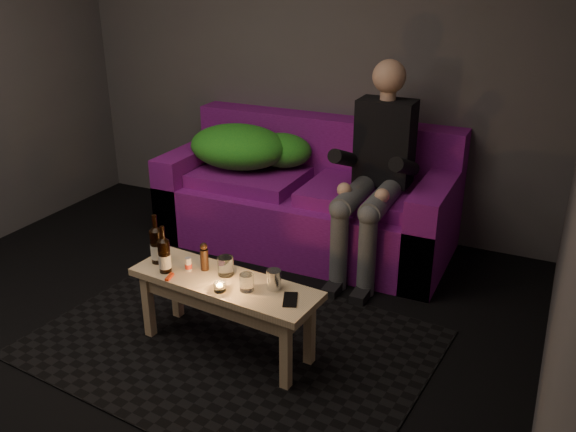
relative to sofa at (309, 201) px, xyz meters
The scene contains 17 objects.
floor 1.87m from the sofa, 97.05° to the right, with size 4.50×4.50×0.00m, color black.
room 1.90m from the sofa, 99.45° to the right, with size 4.50×4.50×4.50m.
rug 1.51m from the sofa, 83.90° to the right, with size 2.15×1.57×0.01m, color black.
sofa is the anchor object (origin of this frame).
green_blanket 0.64m from the sofa, behind, with size 0.94×0.64×0.32m.
person 0.72m from the sofa, 17.22° to the right, with size 0.39×0.89×1.43m.
coffee_table 1.52m from the sofa, 84.10° to the right, with size 1.11×0.45×0.44m.
beer_bottle_a 1.53m from the sofa, 101.16° to the right, with size 0.07×0.07×0.29m.
beer_bottle_b 1.59m from the sofa, 96.85° to the right, with size 0.07×0.07×0.27m.
salt_shaker 1.51m from the sofa, 93.06° to the right, with size 0.04×0.04×0.08m, color silver.
pepper_mill 1.46m from the sofa, 90.16° to the right, with size 0.05×0.05×0.12m, color black.
tumbler_back 1.47m from the sofa, 84.82° to the right, with size 0.09×0.09×0.10m, color white.
tealight 1.64m from the sofa, 83.13° to the right, with size 0.06×0.06×0.05m.
tumbler_front 1.59m from the sofa, 78.42° to the right, with size 0.07×0.07×0.09m, color white.
steel_cup 1.55m from the sofa, 73.52° to the right, with size 0.08×0.08×0.11m, color silver.
smartphone 1.65m from the sofa, 69.94° to the right, with size 0.07×0.14×0.01m, color black.
red_lighter 1.62m from the sofa, 94.45° to the right, with size 0.02×0.08×0.01m, color red.
Camera 1 is at (1.92, -2.15, 2.03)m, focal length 38.00 mm.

